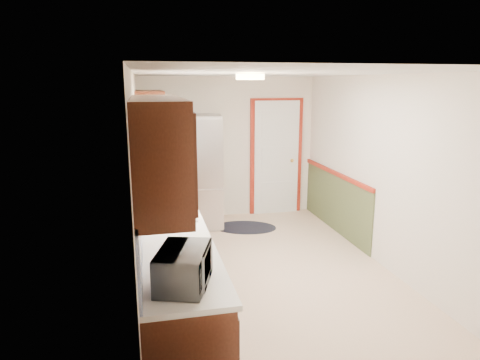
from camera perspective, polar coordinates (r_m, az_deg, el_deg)
name	(u,v)px	position (r m, az deg, el deg)	size (l,w,h in m)	color
room_shell	(270,179)	(5.00, 4.08, 0.12)	(3.20, 5.20, 2.52)	beige
kitchen_run	(166,227)	(4.62, -9.83, -6.14)	(0.63, 4.00, 2.20)	#36160C
back_wall_trim	(288,166)	(7.42, 6.46, 1.82)	(1.12, 2.30, 2.08)	maroon
ceiling_fixture	(250,77)	(4.60, 1.37, 13.61)	(0.30, 0.30, 0.06)	#FFD88C
microwave	(184,264)	(2.97, -7.54, -11.00)	(0.48, 0.27, 0.32)	white
refrigerator	(198,171)	(6.91, -5.63, 1.15)	(0.82, 0.79, 1.81)	#B7B7BC
rug	(245,227)	(6.98, 0.72, -6.33)	(0.99, 0.64, 0.01)	black
cooktop	(164,189)	(5.62, -10.04, -1.24)	(0.49, 0.59, 0.02)	black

